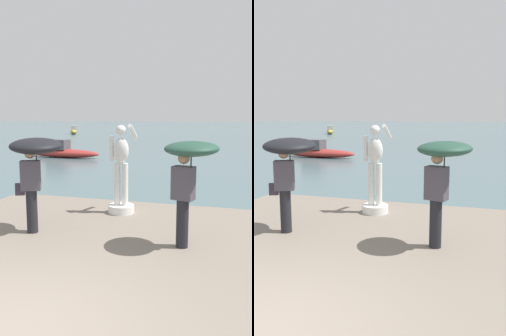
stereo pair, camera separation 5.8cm
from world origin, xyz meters
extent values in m
plane|color=#4C666B|center=(0.00, 40.00, 0.00)|extent=(400.00, 400.00, 0.00)
cube|color=slate|center=(0.00, 1.64, 0.20)|extent=(7.87, 9.29, 0.40)
cylinder|color=white|center=(-0.19, 5.10, 0.50)|extent=(0.64, 0.64, 0.19)
cylinder|color=white|center=(-0.29, 5.10, 1.11)|extent=(0.15, 0.15, 1.04)
cylinder|color=white|center=(-0.09, 5.10, 1.11)|extent=(0.15, 0.15, 1.04)
ellipsoid|color=white|center=(-0.19, 5.10, 1.94)|extent=(0.38, 0.26, 0.62)
sphere|color=white|center=(-0.19, 5.10, 2.43)|extent=(0.24, 0.24, 0.24)
cylinder|color=white|center=(-0.43, 5.10, 1.98)|extent=(0.10, 0.10, 0.62)
cylinder|color=white|center=(0.03, 5.36, 2.39)|extent=(0.10, 0.59, 0.40)
cylinder|color=black|center=(-1.48, 3.16, 0.84)|extent=(0.22, 0.22, 0.88)
cube|color=#47424C|center=(-1.48, 3.16, 1.58)|extent=(0.45, 0.38, 0.60)
sphere|color=#A87A5B|center=(-1.48, 3.16, 2.02)|extent=(0.21, 0.21, 0.21)
cylinder|color=#262626|center=(-1.38, 3.24, 1.86)|extent=(0.02, 0.02, 0.47)
ellipsoid|color=black|center=(-1.38, 3.24, 2.17)|extent=(1.39, 1.40, 0.39)
cube|color=#332838|center=(-1.69, 3.08, 1.30)|extent=(0.21, 0.17, 0.24)
cylinder|color=black|center=(1.57, 3.21, 0.84)|extent=(0.22, 0.22, 0.88)
cube|color=#47424C|center=(1.57, 3.21, 1.58)|extent=(0.43, 0.34, 0.60)
sphere|color=#A87A5B|center=(1.57, 3.21, 2.02)|extent=(0.21, 0.21, 0.21)
cylinder|color=#262626|center=(1.69, 3.22, 1.88)|extent=(0.02, 0.02, 0.50)
ellipsoid|color=#234738|center=(1.69, 3.22, 2.19)|extent=(1.19, 1.20, 0.30)
ellipsoid|color=#9E2D28|center=(-8.73, 18.82, 0.29)|extent=(5.48, 1.59, 0.58)
cube|color=#4C4C51|center=(-9.13, 18.84, 0.88)|extent=(1.53, 1.05, 0.69)
ellipsoid|color=#B2993D|center=(-22.91, 50.64, 0.42)|extent=(2.68, 4.06, 0.84)
cube|color=#B2ADA3|center=(-22.78, 50.37, 1.10)|extent=(1.33, 1.58, 0.62)
camera|label=1|loc=(2.33, -2.86, 2.73)|focal=37.10mm
camera|label=2|loc=(2.38, -2.84, 2.73)|focal=37.10mm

